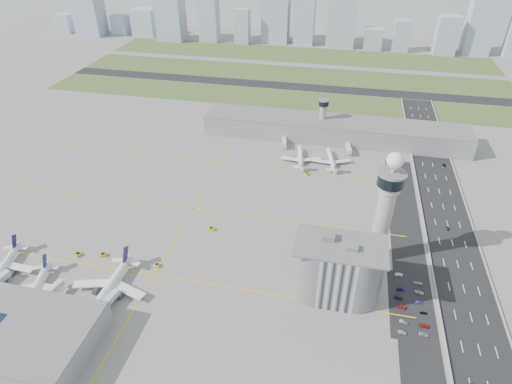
% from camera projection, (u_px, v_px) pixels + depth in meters
% --- Properties ---
extents(ground, '(1000.00, 1000.00, 0.00)m').
position_uv_depth(ground, '(243.00, 248.00, 238.01)').
color(ground, gray).
extents(grass_strip_0, '(480.00, 50.00, 0.08)m').
position_uv_depth(grass_strip_0, '(277.00, 98.00, 424.29)').
color(grass_strip_0, '#3E5428').
rests_on(grass_strip_0, ground).
extents(grass_strip_1, '(480.00, 60.00, 0.08)m').
position_uv_depth(grass_strip_1, '(288.00, 74.00, 485.21)').
color(grass_strip_1, '#425829').
rests_on(grass_strip_1, ground).
extents(grass_strip_2, '(480.00, 70.00, 0.08)m').
position_uv_depth(grass_strip_2, '(298.00, 54.00, 550.19)').
color(grass_strip_2, '#485D2C').
rests_on(grass_strip_2, ground).
extents(runway, '(480.00, 22.00, 0.10)m').
position_uv_depth(runway, '(283.00, 86.00, 454.33)').
color(runway, black).
rests_on(runway, ground).
extents(highway, '(28.00, 500.00, 0.10)m').
position_uv_depth(highway, '(462.00, 280.00, 217.67)').
color(highway, black).
rests_on(highway, ground).
extents(barrier_left, '(0.60, 500.00, 1.20)m').
position_uv_depth(barrier_left, '(433.00, 275.00, 219.84)').
color(barrier_left, '#9E9E99').
rests_on(barrier_left, ground).
extents(barrier_right, '(0.60, 500.00, 1.20)m').
position_uv_depth(barrier_right, '(492.00, 284.00, 214.89)').
color(barrier_right, '#9E9E99').
rests_on(barrier_right, ground).
extents(landside_road, '(18.00, 260.00, 0.08)m').
position_uv_depth(landside_road, '(412.00, 287.00, 213.97)').
color(landside_road, black).
rests_on(landside_road, ground).
extents(parking_lot, '(20.00, 44.00, 0.10)m').
position_uv_depth(parking_lot, '(410.00, 304.00, 204.57)').
color(parking_lot, black).
rests_on(parking_lot, ground).
extents(taxiway_line_h_0, '(260.00, 0.60, 0.01)m').
position_uv_depth(taxiway_line_h_0, '(154.00, 275.00, 220.70)').
color(taxiway_line_h_0, yellow).
rests_on(taxiway_line_h_0, ground).
extents(taxiway_line_h_1, '(260.00, 0.60, 0.01)m').
position_uv_depth(taxiway_line_h_1, '(192.00, 209.00, 269.44)').
color(taxiway_line_h_1, yellow).
rests_on(taxiway_line_h_1, ground).
extents(taxiway_line_h_2, '(260.00, 0.60, 0.01)m').
position_uv_depth(taxiway_line_h_2, '(219.00, 162.00, 318.18)').
color(taxiway_line_h_2, yellow).
rests_on(taxiway_line_h_2, ground).
extents(taxiway_line_v, '(0.60, 260.00, 0.01)m').
position_uv_depth(taxiway_line_v, '(192.00, 209.00, 269.44)').
color(taxiway_line_v, yellow).
rests_on(taxiway_line_v, ground).
extents(control_tower, '(14.00, 14.00, 64.50)m').
position_uv_depth(control_tower, '(386.00, 205.00, 212.31)').
color(control_tower, '#ADAAA5').
rests_on(control_tower, ground).
extents(secondary_tower, '(8.60, 8.60, 31.90)m').
position_uv_depth(secondary_tower, '(323.00, 115.00, 344.10)').
color(secondary_tower, '#ADAAA5').
rests_on(secondary_tower, ground).
extents(admin_building, '(42.00, 24.00, 33.50)m').
position_uv_depth(admin_building, '(338.00, 270.00, 202.45)').
color(admin_building, '#B2B2B7').
rests_on(admin_building, ground).
extents(terminal_pier, '(210.00, 32.00, 15.80)m').
position_uv_depth(terminal_pier, '(334.00, 130.00, 346.77)').
color(terminal_pier, gray).
rests_on(terminal_pier, ground).
extents(airplane_near_a, '(40.91, 45.23, 10.84)m').
position_uv_depth(airplane_near_a, '(0.00, 266.00, 218.89)').
color(airplane_near_a, white).
rests_on(airplane_near_a, ground).
extents(airplane_near_b, '(40.32, 44.41, 10.55)m').
position_uv_depth(airplane_near_b, '(33.00, 287.00, 206.65)').
color(airplane_near_b, white).
rests_on(airplane_near_b, ground).
extents(airplane_near_c, '(38.69, 45.36, 12.59)m').
position_uv_depth(airplane_near_c, '(107.00, 285.00, 206.70)').
color(airplane_near_c, white).
rests_on(airplane_near_c, ground).
extents(airplane_far_a, '(35.27, 39.68, 9.91)m').
position_uv_depth(airplane_far_a, '(301.00, 155.00, 317.43)').
color(airplane_far_a, white).
rests_on(airplane_far_a, ground).
extents(airplane_far_b, '(36.26, 40.30, 9.77)m').
position_uv_depth(airplane_far_b, '(332.00, 157.00, 314.80)').
color(airplane_far_b, white).
rests_on(airplane_far_b, ground).
extents(jet_bridge_near_1, '(5.39, 14.31, 5.70)m').
position_uv_depth(jet_bridge_near_1, '(41.00, 303.00, 201.53)').
color(jet_bridge_near_1, silver).
rests_on(jet_bridge_near_1, ground).
extents(jet_bridge_near_2, '(5.39, 14.31, 5.70)m').
position_uv_depth(jet_bridge_near_2, '(99.00, 314.00, 196.24)').
color(jet_bridge_near_2, silver).
rests_on(jet_bridge_near_2, ground).
extents(jet_bridge_far_0, '(5.39, 14.31, 5.70)m').
position_uv_depth(jet_bridge_far_0, '(284.00, 139.00, 343.30)').
color(jet_bridge_far_0, silver).
rests_on(jet_bridge_far_0, ground).
extents(jet_bridge_far_1, '(5.39, 14.31, 5.70)m').
position_uv_depth(jet_bridge_far_1, '(347.00, 146.00, 334.46)').
color(jet_bridge_far_1, silver).
rests_on(jet_bridge_far_1, ground).
extents(tug_0, '(4.22, 3.88, 2.03)m').
position_uv_depth(tug_0, '(78.00, 254.00, 232.65)').
color(tug_0, orange).
rests_on(tug_0, ground).
extents(tug_1, '(4.08, 3.39, 2.04)m').
position_uv_depth(tug_1, '(103.00, 255.00, 232.25)').
color(tug_1, gold).
rests_on(tug_1, ground).
extents(tug_2, '(2.63, 3.42, 1.80)m').
position_uv_depth(tug_2, '(157.00, 265.00, 225.67)').
color(tug_2, yellow).
rests_on(tug_2, ground).
extents(tug_3, '(3.69, 2.74, 2.00)m').
position_uv_depth(tug_3, '(211.00, 229.00, 250.99)').
color(tug_3, '#E1CB00').
rests_on(tug_3, ground).
extents(tug_4, '(4.33, 4.42, 2.13)m').
position_uv_depth(tug_4, '(300.00, 157.00, 322.78)').
color(tug_4, yellow).
rests_on(tug_4, ground).
extents(tug_5, '(2.63, 3.67, 2.06)m').
position_uv_depth(tug_5, '(306.00, 174.00, 302.48)').
color(tug_5, yellow).
rests_on(tug_5, ground).
extents(car_lot_0, '(4.05, 2.17, 1.31)m').
position_uv_depth(car_lot_0, '(402.00, 332.00, 190.41)').
color(car_lot_0, silver).
rests_on(car_lot_0, ground).
extents(car_lot_1, '(3.86, 1.71, 1.23)m').
position_uv_depth(car_lot_1, '(403.00, 322.00, 195.20)').
color(car_lot_1, gray).
rests_on(car_lot_1, ground).
extents(car_lot_2, '(4.70, 2.72, 1.23)m').
position_uv_depth(car_lot_2, '(402.00, 307.00, 202.48)').
color(car_lot_2, '#A7202D').
rests_on(car_lot_2, ground).
extents(car_lot_3, '(4.03, 1.72, 1.16)m').
position_uv_depth(car_lot_3, '(399.00, 298.00, 207.30)').
color(car_lot_3, '#21212A').
rests_on(car_lot_3, ground).
extents(car_lot_4, '(3.83, 1.96, 1.25)m').
position_uv_depth(car_lot_4, '(400.00, 289.00, 211.77)').
color(car_lot_4, navy).
rests_on(car_lot_4, ground).
extents(car_lot_5, '(4.16, 2.00, 1.31)m').
position_uv_depth(car_lot_5, '(399.00, 275.00, 220.17)').
color(car_lot_5, silver).
rests_on(car_lot_5, ground).
extents(car_lot_6, '(4.62, 2.40, 1.24)m').
position_uv_depth(car_lot_6, '(424.00, 334.00, 189.48)').
color(car_lot_6, '#A3A4A6').
rests_on(car_lot_6, ground).
extents(car_lot_7, '(4.55, 2.04, 1.29)m').
position_uv_depth(car_lot_7, '(424.00, 326.00, 193.31)').
color(car_lot_7, '#A6150D').
rests_on(car_lot_7, ground).
extents(car_lot_8, '(3.34, 1.68, 1.09)m').
position_uv_depth(car_lot_8, '(424.00, 313.00, 199.55)').
color(car_lot_8, black).
rests_on(car_lot_8, ground).
extents(car_lot_9, '(3.78, 1.58, 1.21)m').
position_uv_depth(car_lot_9, '(418.00, 302.00, 204.89)').
color(car_lot_9, navy).
rests_on(car_lot_9, ground).
extents(car_lot_10, '(4.57, 2.55, 1.21)m').
position_uv_depth(car_lot_10, '(419.00, 292.00, 210.09)').
color(car_lot_10, silver).
rests_on(car_lot_10, ground).
extents(car_lot_11, '(4.50, 1.96, 1.29)m').
position_uv_depth(car_lot_11, '(418.00, 283.00, 215.21)').
color(car_lot_11, '#9FA2A8').
rests_on(car_lot_11, ground).
extents(car_hw_1, '(1.59, 3.63, 1.16)m').
position_uv_depth(car_hw_1, '(447.00, 229.00, 251.76)').
color(car_hw_1, black).
rests_on(car_hw_1, ground).
extents(car_hw_2, '(2.03, 4.38, 1.22)m').
position_uv_depth(car_hw_2, '(444.00, 165.00, 313.46)').
color(car_hw_2, '#0E1354').
rests_on(car_hw_2, ground).
extents(car_hw_4, '(1.63, 3.41, 1.13)m').
position_uv_depth(car_hw_4, '(416.00, 129.00, 364.83)').
color(car_hw_4, gray).
rests_on(car_hw_4, ground).
extents(skyline_bldg_0, '(24.05, 19.24, 26.50)m').
position_uv_depth(skyline_bldg_0, '(65.00, 23.00, 639.91)').
color(skyline_bldg_0, '#9EADC1').
rests_on(skyline_bldg_0, ground).
extents(skyline_bldg_1, '(37.63, 30.10, 65.60)m').
position_uv_depth(skyline_bldg_1, '(89.00, 11.00, 617.50)').
color(skyline_bldg_1, '#9EADC1').
rests_on(skyline_bldg_1, ground).
extents(skyline_bldg_2, '(22.81, 18.25, 26.79)m').
position_uv_depth(skyline_bldg_2, '(120.00, 25.00, 631.42)').
color(skyline_bldg_2, '#9EADC1').
rests_on(skyline_bldg_2, ground).
extents(skyline_bldg_3, '(32.30, 25.84, 36.93)m').
position_uv_depth(skyline_bldg_3, '(145.00, 22.00, 622.74)').
color(skyline_bldg_3, '#9EADC1').
rests_on(skyline_bldg_3, ground).
extents(skyline_bldg_4, '(35.81, 28.65, 60.36)m').
position_uv_depth(skyline_bldg_4, '(171.00, 17.00, 594.61)').
color(skyline_bldg_4, '#9EADC1').
rests_on(skyline_bldg_4, ground).
extents(skyline_bldg_5, '(25.49, 20.39, 66.89)m').
position_uv_depth(skyline_bldg_5, '(209.00, 16.00, 586.82)').
color(skyline_bldg_5, '#9EADC1').
rests_on(skyline_bldg_5, ground).
extents(skyline_bldg_6, '(20.04, 16.03, 45.20)m').
position_uv_depth(skyline_bldg_6, '(242.00, 26.00, 583.04)').
color(skyline_bldg_6, '#9EADC1').
rests_on(skyline_bldg_6, ground).
extents(skyline_bldg_7, '(35.76, 28.61, 61.22)m').
position_uv_depth(skyline_bldg_7, '(276.00, 19.00, 586.38)').
color(skyline_bldg_7, '#9EADC1').
rests_on(skyline_bldg_7, ground).
extents(skyline_bldg_8, '(26.33, 21.06, 83.39)m').
position_uv_depth(skyline_bldg_8, '(305.00, 12.00, 568.82)').
color(skyline_bldg_8, '#9EADC1').
rests_on(skyline_bldg_8, ground).
extents(skyline_bldg_9, '(36.96, 29.57, 62.11)m').
position_uv_depth(skyline_bldg_9, '(342.00, 22.00, 566.57)').
color(skyline_bldg_9, '#9EADC1').
rests_on(skyline_bldg_9, ground).
extents(skyline_bldg_10, '(23.01, 18.41, 27.75)m').
position_uv_depth(skyline_bldg_10, '(373.00, 39.00, 561.51)').
color(skyline_bldg_10, '#9EADC1').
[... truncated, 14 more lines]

